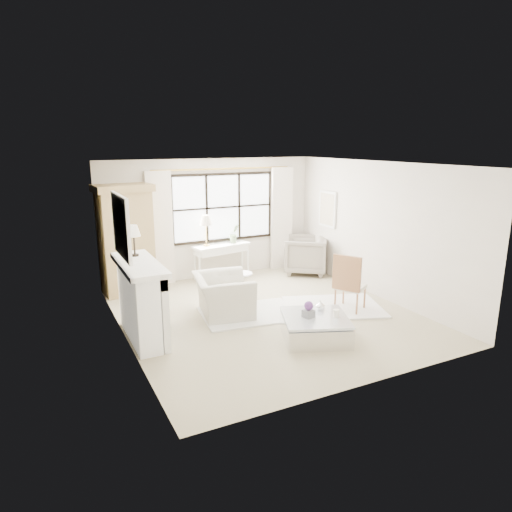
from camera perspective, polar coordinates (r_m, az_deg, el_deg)
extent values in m
plane|color=tan|center=(8.38, 1.36, -7.33)|extent=(5.50, 5.50, 0.00)
plane|color=white|center=(7.80, 1.47, 11.44)|extent=(5.50, 5.50, 0.00)
plane|color=silver|center=(10.45, -5.69, 4.63)|extent=(5.00, 0.00, 5.00)
plane|color=beige|center=(5.78, 14.29, -3.62)|extent=(5.00, 0.00, 5.00)
plane|color=white|center=(7.19, -16.48, -0.28)|extent=(0.00, 5.50, 5.50)
plane|color=beige|center=(9.40, 15.03, 3.13)|extent=(0.00, 5.50, 5.50)
cube|color=white|center=(10.50, -4.14, 6.09)|extent=(2.40, 0.02, 1.50)
cylinder|color=#B58E3E|center=(10.36, -4.10, 10.82)|extent=(3.30, 0.04, 0.04)
cube|color=white|center=(10.02, -11.89, 3.31)|extent=(0.55, 0.10, 2.47)
cube|color=white|center=(11.14, 3.22, 4.68)|extent=(0.55, 0.10, 2.47)
cube|color=white|center=(7.45, -14.48, -5.77)|extent=(0.34, 1.50, 1.18)
cube|color=silver|center=(7.50, -13.18, -6.03)|extent=(0.03, 1.22, 0.97)
cube|color=black|center=(7.58, -13.01, -7.51)|extent=(0.06, 0.52, 0.50)
cube|color=white|center=(7.27, -14.48, -1.05)|extent=(0.58, 1.66, 0.08)
cube|color=white|center=(7.09, -16.52, 3.58)|extent=(0.05, 1.15, 0.95)
cube|color=silver|center=(7.10, -16.28, 3.61)|extent=(0.02, 1.00, 0.80)
cube|color=silver|center=(10.66, 8.94, 5.81)|extent=(0.04, 0.62, 0.82)
cube|color=beige|center=(10.65, 8.85, 5.80)|extent=(0.01, 0.52, 0.72)
cylinder|color=black|center=(7.66, -14.89, 0.11)|extent=(0.12, 0.12, 0.03)
cylinder|color=black|center=(7.62, -14.97, 1.32)|extent=(0.03, 0.03, 0.30)
cone|color=beige|center=(7.57, -15.08, 3.09)|extent=(0.22, 0.22, 0.18)
cube|color=tan|center=(9.65, -15.90, 1.54)|extent=(1.05, 0.70, 2.10)
cube|color=tan|center=(9.48, -16.36, 8.16)|extent=(1.18, 0.81, 0.14)
cube|color=white|center=(10.38, -4.34, 0.82)|extent=(1.29, 0.61, 0.14)
cube|color=white|center=(10.36, -4.35, 1.30)|extent=(1.36, 0.66, 0.06)
cylinder|color=gold|center=(10.23, -6.20, 1.36)|extent=(0.14, 0.14, 0.03)
cylinder|color=gold|center=(10.18, -6.24, 2.70)|extent=(0.02, 0.02, 0.46)
cone|color=beige|center=(10.12, -6.29, 4.48)|extent=(0.28, 0.28, 0.22)
imported|color=#647C53|center=(10.44, -2.75, 2.81)|extent=(0.24, 0.19, 0.43)
cylinder|color=white|center=(9.30, -1.68, -5.02)|extent=(0.26, 0.26, 0.03)
cylinder|color=white|center=(9.22, -1.69, -3.64)|extent=(0.06, 0.06, 0.44)
cylinder|color=white|center=(9.15, -1.70, -2.21)|extent=(0.40, 0.40, 0.03)
cube|color=white|center=(8.38, -0.82, -7.22)|extent=(1.84, 1.41, 0.03)
cube|color=white|center=(8.83, 9.65, -6.28)|extent=(2.10, 1.84, 0.03)
imported|color=beige|center=(8.29, -4.13, -4.93)|extent=(1.17, 1.28, 0.73)
imported|color=gray|center=(10.91, 6.24, 0.14)|extent=(1.34, 1.33, 0.88)
cube|color=silver|center=(8.61, 11.74, -3.80)|extent=(0.64, 0.65, 0.07)
cube|color=#AF7449|center=(8.31, 11.27, -2.12)|extent=(0.29, 0.44, 0.60)
cube|color=silver|center=(7.42, 7.39, -9.06)|extent=(1.30, 1.30, 0.32)
cube|color=silver|center=(7.35, 7.44, -7.62)|extent=(1.30, 1.30, 0.04)
cube|color=slate|center=(7.27, 6.58, -7.16)|extent=(0.19, 0.19, 0.12)
sphere|color=#5B2E75|center=(7.23, 6.61, -6.19)|extent=(0.14, 0.14, 0.14)
cylinder|color=white|center=(7.34, 9.99, -7.06)|extent=(0.09, 0.09, 0.12)
imported|color=white|center=(7.58, 8.02, -6.13)|extent=(0.17, 0.17, 0.16)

